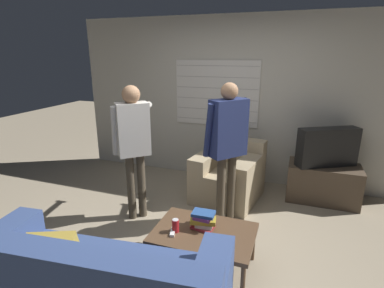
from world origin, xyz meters
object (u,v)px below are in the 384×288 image
(tv, at_px, (327,147))
(book_stack, at_px, (204,220))
(armchair_beige, at_px, (229,175))
(coffee_table, at_px, (204,235))
(person_right_standing, at_px, (227,137))
(soda_can, at_px, (175,226))
(spare_remote, at_px, (173,232))
(person_left_standing, at_px, (133,138))

(tv, distance_m, book_stack, 2.20)
(armchair_beige, bearing_deg, coffee_table, 103.23)
(person_right_standing, bearing_deg, book_stack, -141.08)
(armchair_beige, xyz_separation_m, soda_can, (-0.14, -1.63, 0.13))
(person_right_standing, relative_size, spare_remote, 12.49)
(person_left_standing, height_order, spare_remote, person_left_standing)
(person_left_standing, bearing_deg, soda_can, -83.59)
(tv, relative_size, soda_can, 6.42)
(tv, distance_m, person_left_standing, 2.57)
(coffee_table, bearing_deg, book_stack, 111.21)
(armchair_beige, distance_m, book_stack, 1.49)
(coffee_table, xyz_separation_m, book_stack, (-0.02, 0.06, 0.12))
(person_right_standing, bearing_deg, person_left_standing, 143.05)
(person_right_standing, xyz_separation_m, spare_remote, (-0.25, -1.02, -0.66))
(tv, bearing_deg, soda_can, 25.33)
(book_stack, bearing_deg, person_right_standing, 89.16)
(person_left_standing, height_order, book_stack, person_left_standing)
(spare_remote, bearing_deg, book_stack, 21.32)
(armchair_beige, relative_size, tv, 1.23)
(coffee_table, distance_m, person_left_standing, 1.43)
(person_right_standing, distance_m, book_stack, 1.02)
(person_right_standing, xyz_separation_m, book_stack, (-0.01, -0.84, -0.59))
(coffee_table, height_order, tv, tv)
(armchair_beige, height_order, coffee_table, armchair_beige)
(armchair_beige, xyz_separation_m, coffee_table, (0.11, -1.54, 0.03))
(coffee_table, xyz_separation_m, person_right_standing, (-0.01, 0.89, 0.71))
(person_right_standing, height_order, spare_remote, person_right_standing)
(person_left_standing, bearing_deg, spare_remote, -85.38)
(book_stack, distance_m, soda_can, 0.27)
(armchair_beige, bearing_deg, book_stack, 102.51)
(armchair_beige, height_order, book_stack, armchair_beige)
(book_stack, relative_size, soda_can, 2.04)
(soda_can, relative_size, spare_remote, 0.93)
(book_stack, height_order, soda_can, book_stack)
(armchair_beige, distance_m, person_right_standing, 0.99)
(coffee_table, relative_size, person_right_standing, 0.55)
(person_left_standing, relative_size, person_right_standing, 0.97)
(armchair_beige, xyz_separation_m, person_right_standing, (0.10, -0.64, 0.74))
(soda_can, xyz_separation_m, spare_remote, (-0.01, -0.04, -0.05))
(armchair_beige, distance_m, tv, 1.38)
(soda_can, bearing_deg, tv, 54.87)
(tv, xyz_separation_m, book_stack, (-1.17, -1.84, -0.30))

